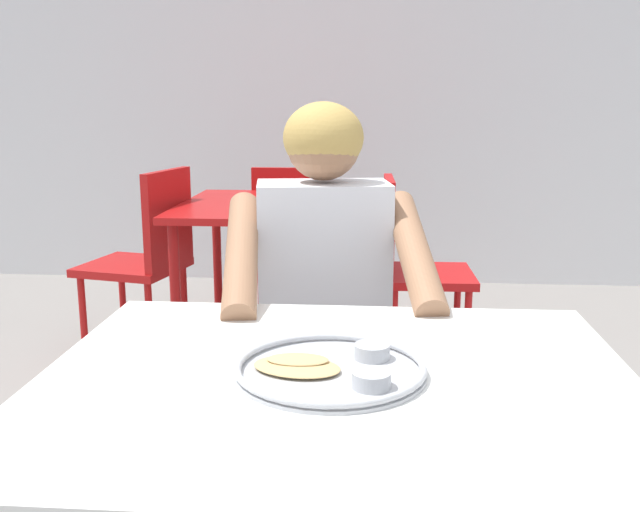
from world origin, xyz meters
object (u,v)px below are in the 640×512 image
chair_red_right (411,259)px  diner_foreground (326,295)px  table_foreground (338,422)px  chair_red_left (149,253)px  chair_foreground (323,349)px  table_background_red (285,221)px  chair_red_far (293,232)px  thali_tray (332,368)px

chair_red_right → diner_foreground: bearing=-101.4°
table_foreground → chair_red_left: chair_red_left is taller
chair_red_right → table_foreground: bearing=-96.3°
chair_foreground → diner_foreground: (0.02, -0.22, 0.22)m
table_background_red → chair_red_far: chair_red_far is taller
chair_foreground → table_background_red: size_ratio=0.91×
thali_tray → chair_red_far: chair_red_far is taller
chair_red_left → chair_red_right: bearing=2.4°
table_foreground → chair_red_right: bearing=83.7°
diner_foreground → chair_red_left: diner_foreground is taller
thali_tray → table_background_red: (-0.34, 2.03, -0.10)m
chair_foreground → diner_foreground: diner_foreground is taller
table_foreground → thali_tray: size_ratio=3.10×
table_foreground → table_background_red: (-0.35, 2.04, -0.00)m
chair_red_far → table_foreground: bearing=-81.8°
diner_foreground → chair_red_left: 1.65m
chair_foreground → chair_red_left: (-0.88, 1.15, 0.02)m
chair_red_left → chair_red_right: chair_red_left is taller
chair_foreground → thali_tray: bearing=-84.7°
table_foreground → chair_red_left: bearing=116.0°
table_foreground → thali_tray: (-0.01, 0.01, 0.09)m
table_background_red → chair_red_right: (0.57, -0.01, -0.17)m
table_background_red → thali_tray: bearing=-80.6°
diner_foreground → chair_red_right: (0.29, 1.42, -0.22)m
table_foreground → diner_foreground: (-0.06, 0.61, 0.05)m
table_background_red → chair_red_right: chair_red_right is taller
table_foreground → thali_tray: 0.09m
table_background_red → chair_red_left: size_ratio=1.04×
diner_foreground → chair_red_right: diner_foreground is taller
chair_foreground → table_background_red: (-0.26, 1.21, 0.17)m
chair_red_right → chair_red_left: bearing=-177.6°
chair_red_left → chair_red_right: size_ratio=1.04×
chair_foreground → table_background_red: 1.24m
thali_tray → chair_red_left: 2.21m
thali_tray → chair_red_right: bearing=83.4°
chair_foreground → chair_red_right: (0.31, 1.20, 0.00)m
chair_red_left → thali_tray: bearing=-64.1°
table_foreground → thali_tray: bearing=143.9°
table_background_red → chair_red_left: (-0.62, -0.06, -0.14)m
diner_foreground → chair_red_far: bearing=99.0°
chair_red_left → chair_red_far: bearing=46.5°
thali_tray → table_background_red: bearing=99.4°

